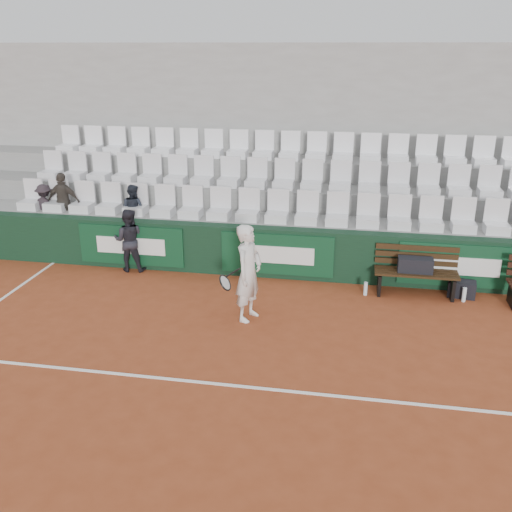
{
  "coord_description": "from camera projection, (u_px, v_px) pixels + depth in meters",
  "views": [
    {
      "loc": [
        1.24,
        -6.49,
        4.36
      ],
      "look_at": [
        -0.36,
        2.4,
        1.0
      ],
      "focal_mm": 40.0,
      "sensor_mm": 36.0,
      "label": 1
    }
  ],
  "objects": [
    {
      "name": "back_barrier",
      "position": [
        292.0,
        253.0,
        11.21
      ],
      "size": [
        18.0,
        0.34,
        1.0
      ],
      "color": "black",
      "rests_on": "ground"
    },
    {
      "name": "court_baseline",
      "position": [
        251.0,
        387.0,
        7.71
      ],
      "size": [
        18.0,
        0.06,
        0.01
      ],
      "primitive_type": "cube",
      "color": "white",
      "rests_on": "ground"
    },
    {
      "name": "spectator_c",
      "position": [
        132.0,
        189.0,
        11.89
      ],
      "size": [
        0.61,
        0.53,
        1.07
      ],
      "primitive_type": "imported",
      "rotation": [
        0.0,
        0.0,
        2.87
      ],
      "color": "black",
      "rests_on": "grandstand_tier_front"
    },
    {
      "name": "grandstand_tier_mid",
      "position": [
        297.0,
        219.0,
        12.6
      ],
      "size": [
        18.0,
        0.95,
        1.45
      ],
      "primitive_type": "cube",
      "color": "gray",
      "rests_on": "ground"
    },
    {
      "name": "seat_row_back",
      "position": [
        303.0,
        146.0,
        12.79
      ],
      "size": [
        11.9,
        0.44,
        0.63
      ],
      "primitive_type": "cube",
      "color": "white",
      "rests_on": "grandstand_tier_back"
    },
    {
      "name": "seat_row_front",
      "position": [
        292.0,
        207.0,
        11.36
      ],
      "size": [
        11.9,
        0.44,
        0.63
      ],
      "primitive_type": "cube",
      "color": "silver",
      "rests_on": "grandstand_tier_front"
    },
    {
      "name": "grandstand_rear_wall",
      "position": [
        306.0,
        141.0,
        13.54
      ],
      "size": [
        18.0,
        0.3,
        4.4
      ],
      "primitive_type": "cube",
      "color": "#999996",
      "rests_on": "ground"
    },
    {
      "name": "grandstand_tier_back",
      "position": [
        302.0,
        199.0,
        13.4
      ],
      "size": [
        18.0,
        0.95,
        1.9
      ],
      "primitive_type": "cube",
      "color": "gray",
      "rests_on": "ground"
    },
    {
      "name": "sports_bag_left",
      "position": [
        415.0,
        265.0,
        10.39
      ],
      "size": [
        0.62,
        0.27,
        0.27
      ],
      "primitive_type": "cube",
      "rotation": [
        0.0,
        0.0,
        -0.01
      ],
      "color": "black",
      "rests_on": "bench_left"
    },
    {
      "name": "spectator_b",
      "position": [
        61.0,
        181.0,
        12.12
      ],
      "size": [
        0.74,
        0.32,
        1.26
      ],
      "primitive_type": "imported",
      "rotation": [
        0.0,
        0.0,
        3.13
      ],
      "color": "#37322C",
      "rests_on": "grandstand_tier_front"
    },
    {
      "name": "water_bottle_near",
      "position": [
        366.0,
        289.0,
        10.52
      ],
      "size": [
        0.07,
        0.07,
        0.25
      ],
      "primitive_type": "cylinder",
      "color": "silver",
      "rests_on": "ground"
    },
    {
      "name": "bench_left",
      "position": [
        415.0,
        283.0,
        10.51
      ],
      "size": [
        1.5,
        0.56,
        0.45
      ],
      "primitive_type": "cube",
      "color": "#321F0F",
      "rests_on": "ground"
    },
    {
      "name": "ground",
      "position": [
        251.0,
        388.0,
        7.71
      ],
      "size": [
        80.0,
        80.0,
        0.0
      ],
      "primitive_type": "plane",
      "color": "brown",
      "rests_on": "ground"
    },
    {
      "name": "water_bottle_far",
      "position": [
        464.0,
        295.0,
        10.25
      ],
      "size": [
        0.07,
        0.07,
        0.27
      ],
      "primitive_type": "cylinder",
      "color": "silver",
      "rests_on": "ground"
    },
    {
      "name": "spectator_a",
      "position": [
        43.0,
        186.0,
        12.24
      ],
      "size": [
        0.69,
        0.47,
        0.99
      ],
      "primitive_type": "imported",
      "rotation": [
        0.0,
        0.0,
        2.96
      ],
      "color": "black",
      "rests_on": "grandstand_tier_front"
    },
    {
      "name": "sports_bag_ground",
      "position": [
        462.0,
        289.0,
        10.46
      ],
      "size": [
        0.52,
        0.36,
        0.3
      ],
      "primitive_type": "cube",
      "rotation": [
        0.0,
        0.0,
        -0.14
      ],
      "color": "black",
      "rests_on": "ground"
    },
    {
      "name": "ball_kid",
      "position": [
        129.0,
        240.0,
        11.5
      ],
      "size": [
        0.68,
        0.56,
        1.3
      ],
      "primitive_type": "imported",
      "rotation": [
        0.0,
        0.0,
        3.25
      ],
      "color": "black",
      "rests_on": "ground"
    },
    {
      "name": "seat_row_mid",
      "position": [
        298.0,
        175.0,
        12.08
      ],
      "size": [
        11.9,
        0.44,
        0.63
      ],
      "primitive_type": "cube",
      "color": "silver",
      "rests_on": "grandstand_tier_mid"
    },
    {
      "name": "grandstand_tier_front",
      "position": [
        292.0,
        243.0,
        11.8
      ],
      "size": [
        18.0,
        0.95,
        1.0
      ],
      "primitive_type": "cube",
      "color": "gray",
      "rests_on": "ground"
    },
    {
      "name": "tennis_player",
      "position": [
        248.0,
        273.0,
        9.39
      ],
      "size": [
        0.78,
        0.69,
        1.65
      ],
      "color": "silver",
      "rests_on": "ground"
    }
  ]
}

